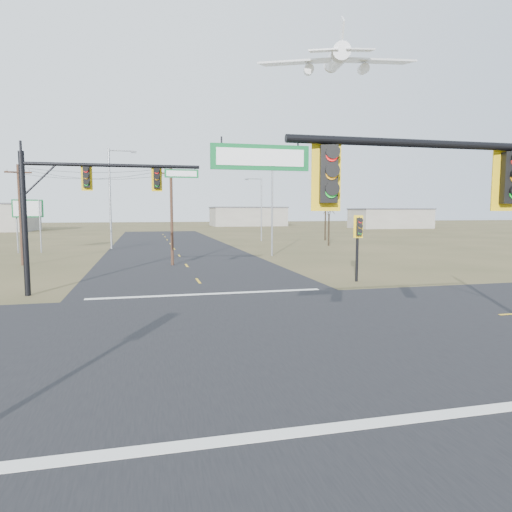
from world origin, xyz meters
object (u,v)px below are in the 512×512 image
at_px(utility_pole_far, 20,213).
at_px(mast_arm_far, 86,193).
at_px(mast_arm_near, 507,199).
at_px(highway_sign, 28,215).
at_px(pedestal_signal_ne, 359,233).
at_px(utility_pole_near, 172,213).
at_px(streetlight_b, 260,206).
at_px(bare_tree_d, 326,200).
at_px(streetlight_a, 270,203).
at_px(bare_tree_c, 329,206).
at_px(streetlight_c, 112,193).

bearing_deg(utility_pole_far, mast_arm_far, -65.12).
relative_size(mast_arm_near, highway_sign, 1.91).
distance_m(mast_arm_near, pedestal_signal_ne, 17.82).
relative_size(mast_arm_near, pedestal_signal_ne, 2.56).
height_order(mast_arm_near, highway_sign, mast_arm_near).
xyz_separation_m(utility_pole_near, streetlight_b, (13.73, 26.31, 0.89)).
xyz_separation_m(utility_pole_far, streetlight_b, (25.17, 23.51, 0.85)).
relative_size(pedestal_signal_ne, bare_tree_d, 0.56).
height_order(mast_arm_far, utility_pole_far, utility_pole_far).
bearing_deg(streetlight_b, bare_tree_d, -18.10).
relative_size(utility_pole_far, streetlight_a, 0.88).
bearing_deg(mast_arm_near, highway_sign, 130.38).
height_order(pedestal_signal_ne, utility_pole_far, utility_pole_far).
bearing_deg(highway_sign, streetlight_b, 6.54).
relative_size(utility_pole_far, streetlight_b, 0.88).
relative_size(mast_arm_far, bare_tree_c, 1.44).
relative_size(highway_sign, streetlight_c, 0.49).
height_order(mast_arm_near, utility_pole_far, utility_pole_far).
bearing_deg(bare_tree_c, highway_sign, -176.84).
distance_m(mast_arm_near, mast_arm_far, 19.70).
height_order(mast_arm_near, streetlight_c, streetlight_c).
bearing_deg(streetlight_b, bare_tree_c, -72.32).
height_order(streetlight_b, streetlight_c, streetlight_c).
bearing_deg(streetlight_b, streetlight_a, -113.89).
bearing_deg(utility_pole_far, pedestal_signal_ne, -32.51).
distance_m(utility_pole_near, streetlight_b, 29.69).
bearing_deg(streetlight_b, highway_sign, -167.90).
relative_size(utility_pole_far, streetlight_c, 0.71).
distance_m(streetlight_a, bare_tree_c, 14.85).
relative_size(pedestal_signal_ne, utility_pole_near, 0.52).
xyz_separation_m(streetlight_a, streetlight_c, (-14.87, 11.86, 1.20)).
bearing_deg(highway_sign, bare_tree_d, -0.61).
bearing_deg(highway_sign, pedestal_signal_ne, -64.31).
bearing_deg(utility_pole_far, streetlight_a, 6.63).
distance_m(utility_pole_near, streetlight_a, 10.77).
xyz_separation_m(utility_pole_near, streetlight_c, (-5.49, 17.08, 2.12)).
distance_m(utility_pole_far, streetlight_a, 20.98).
bearing_deg(mast_arm_far, streetlight_b, 60.60).
height_order(utility_pole_near, highway_sign, utility_pole_near).
relative_size(highway_sign, streetlight_b, 0.61).
height_order(highway_sign, streetlight_b, streetlight_b).
bearing_deg(mast_arm_far, bare_tree_c, 44.71).
height_order(mast_arm_far, streetlight_b, streetlight_b).
xyz_separation_m(mast_arm_near, mast_arm_far, (-10.20, 16.85, 0.68)).
height_order(streetlight_a, bare_tree_c, streetlight_a).
distance_m(streetlight_a, streetlight_b, 21.53).
relative_size(mast_arm_near, bare_tree_c, 1.67).
distance_m(utility_pole_far, bare_tree_d, 41.33).
bearing_deg(streetlight_c, bare_tree_c, -10.00).
bearing_deg(streetlight_a, bare_tree_d, 59.35).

